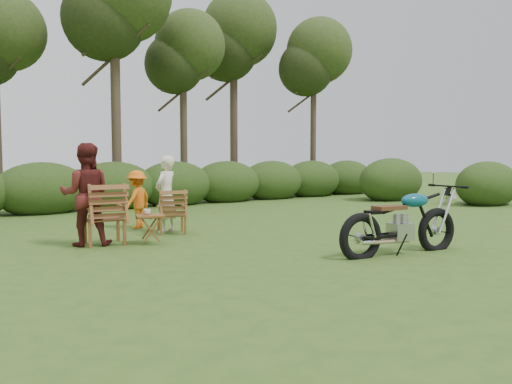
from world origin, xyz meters
TOP-DOWN VIEW (x-y plane):
  - ground at (0.00, 0.00)m, footprint 80.00×80.00m
  - tree_line at (0.50, 9.74)m, footprint 22.52×11.62m
  - motorcycle at (0.97, -0.41)m, footprint 2.29×1.21m
  - lawn_chair_right at (-0.91, 3.63)m, footprint 0.77×0.77m
  - lawn_chair_left at (-2.43, 3.20)m, footprint 0.83×0.83m
  - side_table at (-1.77, 2.77)m, footprint 0.60×0.55m
  - cup at (-1.81, 2.81)m, footprint 0.17×0.17m
  - adult_a at (-0.92, 3.84)m, footprint 0.67×0.60m
  - adult_b at (-2.70, 3.30)m, footprint 1.05×0.95m
  - child at (-1.15, 4.74)m, footprint 0.92×0.81m

SIDE VIEW (x-z plane):
  - ground at x=0.00m, z-range 0.00..0.00m
  - motorcycle at x=0.97m, z-range -0.62..0.62m
  - lawn_chair_right at x=-0.91m, z-range -0.44..0.44m
  - lawn_chair_left at x=-2.43m, z-range -0.53..0.53m
  - adult_a at x=-0.92m, z-range -0.77..0.77m
  - adult_b at x=-2.70m, z-range -0.88..0.88m
  - child at x=-1.15m, z-range -0.62..0.62m
  - side_table at x=-1.77m, z-range 0.00..0.51m
  - cup at x=-1.81m, z-range 0.51..0.62m
  - tree_line at x=0.50m, z-range -0.26..7.88m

